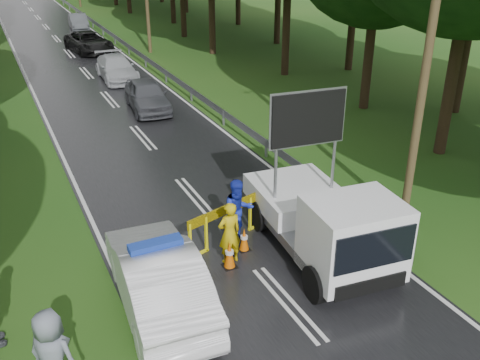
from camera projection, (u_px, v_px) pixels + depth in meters
ground at (288, 304)px, 12.50m from camera, size 160.00×160.00×0.00m
road at (69, 54)px, 36.94m from camera, size 7.00×140.00×0.02m
guardrail at (123, 42)px, 37.88m from camera, size 0.12×60.06×0.70m
utility_pole_near at (429, 50)px, 13.98m from camera, size 1.40×0.24×10.00m
police_sedan at (158, 277)px, 12.08m from camera, size 2.00×4.94×1.76m
work_truck at (327, 221)px, 13.71m from camera, size 2.78×5.44×4.18m
barrier at (229, 213)px, 14.62m from camera, size 2.71×0.89×1.17m
officer at (229, 233)px, 13.69m from camera, size 0.66×0.45×1.74m
civilian at (238, 211)px, 14.60m from camera, size 0.92×0.72×1.87m
bystander_right at (53, 356)px, 9.63m from camera, size 1.13×1.10×1.96m
queue_car_first at (147, 95)px, 25.36m from camera, size 2.11×4.41×1.45m
queue_car_second at (116, 68)px, 30.48m from camera, size 1.98×4.60×1.32m
queue_car_third at (89, 42)px, 37.13m from camera, size 2.94×5.22×1.38m
queue_car_fourth at (78, 22)px, 45.31m from camera, size 1.62×4.01×1.29m
cone_center at (229, 255)px, 13.69m from camera, size 0.36×0.36×0.76m
cone_far at (244, 240)px, 14.43m from camera, size 0.32×0.32×0.68m
cone_left_mid at (135, 256)px, 13.71m from camera, size 0.33×0.33×0.71m
cone_right at (340, 237)px, 14.58m from camera, size 0.30×0.30×0.64m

